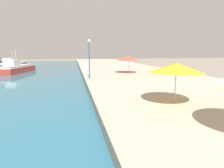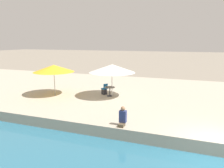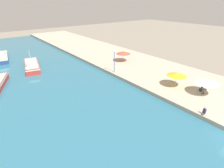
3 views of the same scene
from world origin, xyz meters
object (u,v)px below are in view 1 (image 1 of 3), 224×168
fishing_boat_far (13,64)px  lamppost (89,52)px  cafe_umbrella_striped (128,58)px  fishing_boat_mid (17,68)px  cafe_umbrella_white (176,68)px

fishing_boat_far → lamppost: bearing=-49.5°
fishing_boat_far → cafe_umbrella_striped: bearing=-35.6°
fishing_boat_mid → cafe_umbrella_striped: size_ratio=2.85×
cafe_umbrella_striped → lamppost: (-6.21, -4.31, 0.93)m
cafe_umbrella_white → lamppost: 12.26m
cafe_umbrella_striped → lamppost: 7.62m
fishing_boat_far → cafe_umbrella_white: fishing_boat_far is taller
cafe_umbrella_striped → lamppost: bearing=-145.2°
cafe_umbrella_striped → fishing_boat_far: bearing=136.0°
fishing_boat_far → lamppost: lamppost is taller
fishing_boat_mid → fishing_boat_far: 12.58m
cafe_umbrella_white → cafe_umbrella_striped: size_ratio=0.95×
fishing_boat_far → lamppost: size_ratio=2.28×
cafe_umbrella_striped → cafe_umbrella_white: bearing=-97.0°
fishing_boat_mid → cafe_umbrella_striped: bearing=-16.4°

